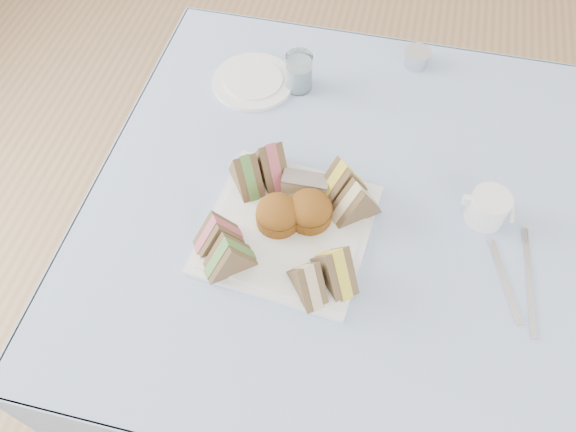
% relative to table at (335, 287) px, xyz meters
% --- Properties ---
extents(floor, '(4.00, 4.00, 0.00)m').
position_rel_table_xyz_m(floor, '(0.00, 0.00, -0.37)').
color(floor, '#9E7751').
rests_on(floor, ground).
extents(table, '(0.90, 0.90, 0.74)m').
position_rel_table_xyz_m(table, '(0.00, 0.00, 0.00)').
color(table, brown).
rests_on(table, floor).
extents(tablecloth, '(1.02, 1.02, 0.01)m').
position_rel_table_xyz_m(tablecloth, '(0.00, 0.00, 0.37)').
color(tablecloth, '#AABEEF').
rests_on(tablecloth, table).
extents(serving_plate, '(0.33, 0.33, 0.01)m').
position_rel_table_xyz_m(serving_plate, '(-0.10, -0.09, 0.38)').
color(serving_plate, white).
rests_on(serving_plate, tablecloth).
extents(sandwich_fl_a, '(0.10, 0.09, 0.08)m').
position_rel_table_xyz_m(sandwich_fl_a, '(-0.22, -0.16, 0.43)').
color(sandwich_fl_a, brown).
rests_on(sandwich_fl_a, serving_plate).
extents(sandwich_fl_b, '(0.10, 0.09, 0.08)m').
position_rel_table_xyz_m(sandwich_fl_b, '(-0.18, -0.20, 0.43)').
color(sandwich_fl_b, brown).
rests_on(sandwich_fl_b, serving_plate).
extents(sandwich_fr_a, '(0.10, 0.11, 0.09)m').
position_rel_table_xyz_m(sandwich_fr_a, '(0.00, -0.18, 0.43)').
color(sandwich_fr_a, brown).
rests_on(sandwich_fr_a, serving_plate).
extents(sandwich_fr_b, '(0.09, 0.10, 0.08)m').
position_rel_table_xyz_m(sandwich_fr_b, '(-0.04, -0.21, 0.43)').
color(sandwich_fr_b, brown).
rests_on(sandwich_fr_b, serving_plate).
extents(sandwich_bl_a, '(0.09, 0.11, 0.09)m').
position_rel_table_xyz_m(sandwich_bl_a, '(-0.20, -0.01, 0.43)').
color(sandwich_bl_a, brown).
rests_on(sandwich_bl_a, serving_plate).
extents(sandwich_bl_b, '(0.10, 0.11, 0.09)m').
position_rel_table_xyz_m(sandwich_bl_b, '(-0.16, 0.02, 0.43)').
color(sandwich_bl_b, brown).
rests_on(sandwich_bl_b, serving_plate).
extents(sandwich_br_a, '(0.11, 0.10, 0.09)m').
position_rel_table_xyz_m(sandwich_br_a, '(0.02, -0.03, 0.43)').
color(sandwich_br_a, brown).
rests_on(sandwich_br_a, serving_plate).
extents(sandwich_br_b, '(0.11, 0.10, 0.09)m').
position_rel_table_xyz_m(sandwich_br_b, '(-0.02, 0.01, 0.43)').
color(sandwich_br_b, brown).
rests_on(sandwich_br_b, serving_plate).
extents(scone_left, '(0.09, 0.09, 0.06)m').
position_rel_table_xyz_m(scone_left, '(-0.12, -0.09, 0.42)').
color(scone_left, brown).
rests_on(scone_left, serving_plate).
extents(scone_right, '(0.11, 0.11, 0.06)m').
position_rel_table_xyz_m(scone_right, '(-0.07, -0.07, 0.42)').
color(scone_right, brown).
rests_on(scone_right, serving_plate).
extents(pastry_slice, '(0.09, 0.04, 0.04)m').
position_rel_table_xyz_m(pastry_slice, '(-0.09, -0.00, 0.41)').
color(pastry_slice, tan).
rests_on(pastry_slice, serving_plate).
extents(side_plate, '(0.22, 0.22, 0.01)m').
position_rel_table_xyz_m(side_plate, '(-0.27, 0.28, 0.38)').
color(side_plate, white).
rests_on(side_plate, tablecloth).
extents(water_glass, '(0.07, 0.07, 0.09)m').
position_rel_table_xyz_m(water_glass, '(-0.17, 0.29, 0.42)').
color(water_glass, white).
rests_on(water_glass, tablecloth).
extents(tea_strainer, '(0.07, 0.07, 0.04)m').
position_rel_table_xyz_m(tea_strainer, '(0.09, 0.43, 0.39)').
color(tea_strainer, silver).
rests_on(tea_strainer, tablecloth).
extents(knife, '(0.07, 0.17, 0.00)m').
position_rel_table_xyz_m(knife, '(0.30, -0.11, 0.38)').
color(knife, silver).
rests_on(knife, tablecloth).
extents(fork, '(0.02, 0.19, 0.00)m').
position_rel_table_xyz_m(fork, '(0.35, -0.12, 0.38)').
color(fork, silver).
rests_on(fork, tablecloth).
extents(creamer_jug, '(0.07, 0.07, 0.07)m').
position_rel_table_xyz_m(creamer_jug, '(0.26, 0.02, 0.41)').
color(creamer_jug, white).
rests_on(creamer_jug, tablecloth).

